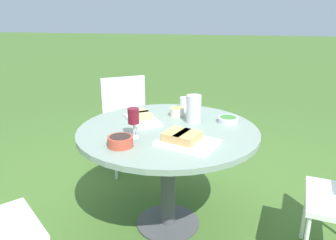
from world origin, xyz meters
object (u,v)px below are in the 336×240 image
object	(u,v)px
water_pitcher	(194,109)
dining_table	(168,144)
wine_glass	(133,117)
chair_far_back	(127,116)

from	to	relation	value
water_pitcher	dining_table	bearing A→B (deg)	46.77
dining_table	water_pitcher	world-z (taller)	water_pitcher
water_pitcher	wine_glass	size ratio (longest dim) A/B	1.03
dining_table	chair_far_back	distance (m)	1.09
chair_far_back	dining_table	bearing A→B (deg)	122.48
dining_table	wine_glass	xyz separation A→B (m)	(0.18, 0.20, 0.25)
wine_glass	chair_far_back	bearing A→B (deg)	-70.11
water_pitcher	wine_glass	distance (m)	0.50
dining_table	wine_glass	bearing A→B (deg)	49.18
chair_far_back	wine_glass	world-z (taller)	wine_glass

